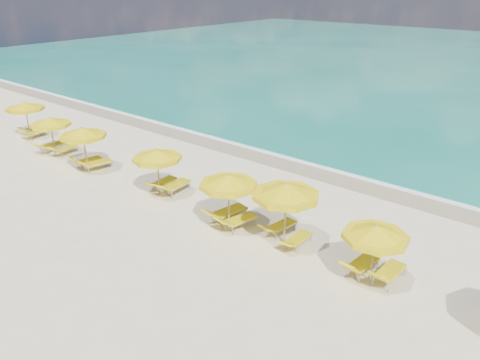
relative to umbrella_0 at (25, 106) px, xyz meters
The scene contains 25 objects.
ground_plane 16.96m from the umbrella_0, ahead, with size 120.00×120.00×0.00m, color beige.
wet_sand_band 18.35m from the umbrella_0, 22.59° to the left, with size 120.00×2.60×0.01m, color tan.
foam_line 18.67m from the umbrella_0, 24.87° to the left, with size 120.00×1.20×0.03m, color white.
whitecap_near 19.93m from the umbrella_0, 56.87° to the left, with size 14.00×0.36×0.05m, color white.
umbrella_0 is the anchor object (origin of this frame).
umbrella_1 4.33m from the umbrella_0, ahead, with size 2.65×2.65×2.30m.
umbrella_2 7.92m from the umbrella_0, ahead, with size 3.19×3.19×2.44m.
umbrella_3 13.23m from the umbrella_0, ahead, with size 2.61×2.61×2.34m.
umbrella_4 17.86m from the umbrella_0, ahead, with size 2.66×2.66×2.42m.
umbrella_5 20.37m from the umbrella_0, ahead, with size 2.79×2.79×2.62m.
umbrella_6 24.07m from the umbrella_0, ahead, with size 2.67×2.67×2.24m.
lounger_0_left 1.94m from the umbrella_0, 122.63° to the left, with size 0.71×1.81×0.68m.
lounger_0_right 1.89m from the umbrella_0, 18.31° to the left, with size 0.84×1.83×0.76m.
lounger_1_left 4.17m from the umbrella_0, ahead, with size 0.69×2.06×0.82m.
lounger_1_right 5.12m from the umbrella_0, ahead, with size 0.87×1.84×0.73m.
lounger_2_left 7.64m from the umbrella_0, ahead, with size 0.87×1.80×0.75m.
lounger_2_right 8.45m from the umbrella_0, ahead, with size 1.01×1.98×0.87m.
lounger_3_left 12.97m from the umbrella_0, ahead, with size 0.72×1.85×0.72m.
lounger_3_right 13.79m from the umbrella_0, ahead, with size 0.86×2.08×0.86m.
lounger_4_left 17.53m from the umbrella_0, ahead, with size 1.02×2.13×0.83m.
lounger_4_right 18.33m from the umbrella_0, ahead, with size 0.97×1.98×0.80m.
lounger_5_left 19.90m from the umbrella_0, ahead, with size 0.82×1.82×0.69m.
lounger_5_right 20.98m from the umbrella_0, ahead, with size 0.60×1.69×0.60m.
lounger_6_left 23.66m from the umbrella_0, ahead, with size 0.78×1.84×0.86m.
lounger_6_right 24.60m from the umbrella_0, ahead, with size 0.70×1.87×0.87m.
Camera 1 is at (12.25, -13.35, 9.55)m, focal length 35.00 mm.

